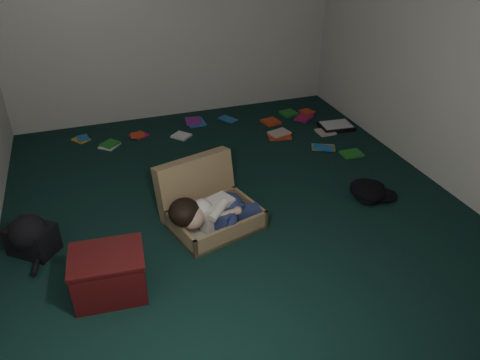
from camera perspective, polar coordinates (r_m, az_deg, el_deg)
floor at (r=4.27m, az=-0.66°, el=-3.05°), size 4.50×4.50×0.00m
wall_back at (r=5.82m, az=-8.29°, el=19.90°), size 4.50×0.00×4.50m
wall_front at (r=1.91m, az=21.28°, el=-6.22°), size 4.50×0.00×4.50m
wall_right at (r=4.71m, az=23.86°, el=15.09°), size 0.00×4.50×4.50m
suitcase at (r=4.01m, az=-4.03°, el=-2.97°), size 0.87×0.86×0.52m
person at (r=3.84m, az=-3.28°, el=-3.90°), size 0.79×0.40×0.32m
maroon_bin at (r=3.41m, az=-15.67°, el=-10.97°), size 0.53×0.43×0.34m
backpack at (r=4.01m, az=-24.03°, el=-6.49°), size 0.56×0.54×0.26m
clothing_pile at (r=4.54m, az=16.45°, el=-1.09°), size 0.54×0.49×0.15m
paper_tray at (r=5.84m, az=11.63°, el=6.45°), size 0.41×0.32×0.05m
book_scatter at (r=5.65m, az=0.32°, el=6.09°), size 3.07×1.64×0.02m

